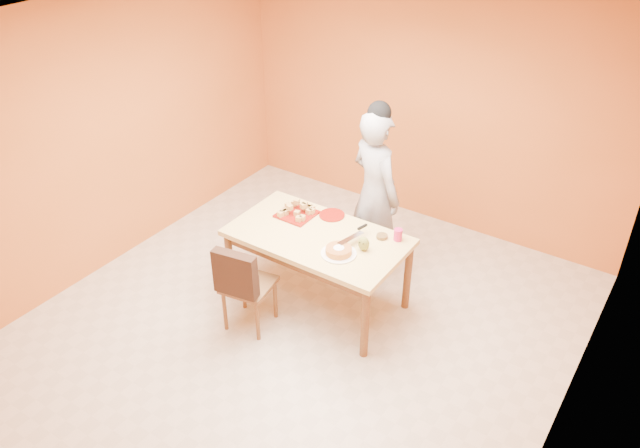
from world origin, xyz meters
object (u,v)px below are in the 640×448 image
Objects in this scene: dining_chair at (247,283)px; person at (375,193)px; sponge_cake at (339,251)px; egg_ornament at (364,244)px; pastry_platter at (297,214)px; red_dinner_plate at (332,215)px; dining_table at (318,244)px; checker_tin at (382,236)px; magenta_glass at (398,235)px.

dining_chair is 0.52× the size of person.
egg_ornament reaches higher than sponge_cake.
pastry_platter is (-0.50, -0.61, -0.09)m from person.
red_dinner_plate is at bearing 31.32° from pastry_platter.
pastry_platter is at bearing 153.86° from dining_table.
dining_table is 0.49m from egg_ornament.
dining_chair reaches higher than sponge_cake.
person is 0.50m from red_dinner_plate.
red_dinner_plate is 1.07× the size of sponge_cake.
checker_tin reaches higher than pastry_platter.
dining_chair is 8.17× the size of magenta_glass.
egg_ornament is at bearing -10.47° from pastry_platter.
checker_tin is (0.19, 0.43, -0.02)m from sponge_cake.
red_dinner_plate is 2.20× the size of magenta_glass.
red_dinner_plate is 0.58m from checker_tin.
dining_chair is 0.86m from pastry_platter.
red_dinner_plate is (0.29, 0.17, -0.00)m from pastry_platter.
dining_table is 0.93× the size of person.
egg_ornament is (0.79, 0.65, 0.36)m from dining_chair.
dining_chair is at bearing -132.76° from checker_tin.
dining_table is 7.01× the size of sponge_cake.
egg_ornament reaches higher than checker_tin.
checker_tin reaches higher than dining_table.
red_dinner_plate is at bearing 170.03° from egg_ornament.
sponge_cake is 0.47m from checker_tin.
dining_table is at bearing -155.74° from egg_ornament.
dining_chair is 1.09m from egg_ornament.
magenta_glass is (0.32, 0.48, 0.02)m from sponge_cake.
dining_chair is at bearing -117.90° from dining_table.
magenta_glass is 0.15m from checker_tin.
person reaches higher than dining_chair.
dining_chair is at bearing -87.99° from pastry_platter.
dining_table is at bearing 154.86° from sponge_cake.
person is (0.47, 1.42, 0.40)m from dining_chair.
dining_table is at bearing -152.73° from magenta_glass.
pastry_platter is 0.84m from egg_ornament.
sponge_cake is at bearing -51.87° from red_dinner_plate.
person is at bearing 137.23° from magenta_glass.
egg_ornament is (0.82, -0.15, 0.06)m from pastry_platter.
pastry_platter is 1.35× the size of red_dinner_plate.
magenta_glass is at bearing 159.65° from person.
pastry_platter is at bearing 154.33° from sponge_cake.
dining_table is 15.66× the size of checker_tin.
person reaches higher than checker_tin.
egg_ornament is 1.30× the size of checker_tin.
sponge_cake is 1.72× the size of egg_ornament.
dining_table is 1.77× the size of dining_chair.
dining_chair is at bearing 94.03° from person.
checker_tin is (-0.13, -0.05, -0.04)m from magenta_glass.
pastry_platter is (-0.36, 0.18, 0.10)m from dining_table.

